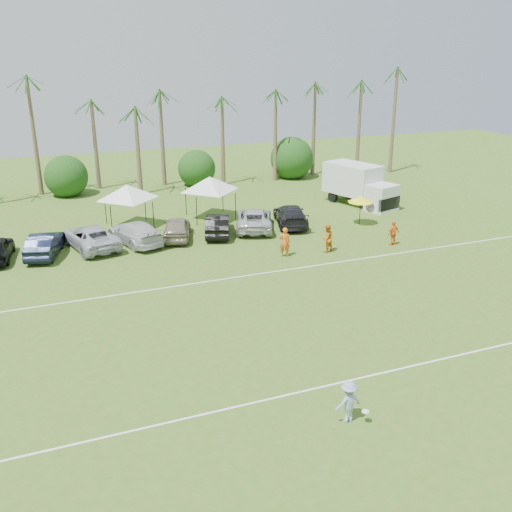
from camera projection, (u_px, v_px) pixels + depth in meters
name	position (u px, v px, depth m)	size (l,w,h in m)	color
ground	(328.00, 421.00, 20.41)	(120.00, 120.00, 0.00)	#3F5E1C
field_lines	(249.00, 326.00, 27.39)	(80.00, 12.10, 0.01)	white
palm_tree_3	(30.00, 80.00, 47.36)	(2.40, 2.40, 11.90)	brown
palm_tree_4	(83.00, 110.00, 49.63)	(2.40, 2.40, 8.90)	brown
palm_tree_5	(128.00, 98.00, 50.72)	(2.40, 2.40, 9.90)	brown
palm_tree_6	(172.00, 87.00, 51.81)	(2.40, 2.40, 10.90)	brown
palm_tree_7	(213.00, 76.00, 52.90)	(2.40, 2.40, 11.90)	brown
palm_tree_8	(263.00, 103.00, 55.51)	(2.40, 2.40, 8.90)	brown
palm_tree_9	(309.00, 93.00, 56.94)	(2.40, 2.40, 9.90)	brown
palm_tree_10	(353.00, 83.00, 58.38)	(2.40, 2.40, 10.90)	brown
palm_tree_11	(387.00, 73.00, 59.47)	(2.40, 2.40, 11.90)	brown
bush_tree_1	(65.00, 174.00, 51.77)	(4.00, 4.00, 4.00)	brown
bush_tree_2	(193.00, 164.00, 55.92)	(4.00, 4.00, 4.00)	brown
bush_tree_3	(286.00, 158.00, 59.38)	(4.00, 4.00, 4.00)	brown
sideline_player_a	(285.00, 242.00, 36.17)	(0.70, 0.46, 1.93)	orange
sideline_player_b	(327.00, 238.00, 37.02)	(0.90, 0.70, 1.84)	orange
sideline_player_c	(393.00, 233.00, 38.34)	(0.98, 0.41, 1.68)	orange
box_truck	(360.00, 184.00, 47.93)	(4.28, 6.98, 3.37)	silver
canopy_tent_left	(127.00, 185.00, 41.42)	(4.61, 4.61, 3.73)	black
canopy_tent_right	(209.00, 177.00, 43.62)	(4.74, 4.74, 3.84)	black
market_umbrella	(361.00, 199.00, 42.42)	(1.97, 1.97, 2.19)	black
frisbee_player	(348.00, 402.00, 20.13)	(1.18, 0.83, 1.59)	#93A1D1
parked_car_1	(45.00, 244.00, 36.40)	(1.62, 4.64, 1.53)	black
parked_car_2	(91.00, 237.00, 37.77)	(2.53, 5.50, 1.53)	silver
parked_car_3	(135.00, 233.00, 38.67)	(2.14, 5.26, 1.53)	silver
parked_car_4	(177.00, 228.00, 39.70)	(1.80, 4.48, 1.53)	gray
parked_car_5	(218.00, 224.00, 40.51)	(1.62, 4.64, 1.53)	black
parked_car_6	(254.00, 219.00, 41.79)	(2.53, 5.50, 1.53)	#BBBCBD
parked_car_7	(291.00, 215.00, 42.73)	(2.14, 5.26, 1.53)	black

